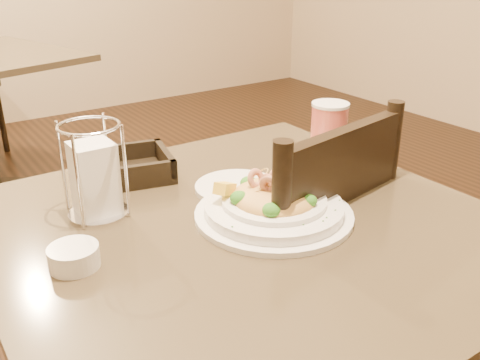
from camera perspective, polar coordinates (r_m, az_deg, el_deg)
main_table at (r=1.13m, az=0.59°, el=-15.39°), size 0.90×0.90×0.76m
dining_chair_near at (r=1.30m, az=5.00°, el=-10.82°), size 0.49×0.49×0.93m
pasta_bowl at (r=1.01m, az=3.60°, el=-2.57°), size 0.33×0.30×0.10m
drink_glass at (r=1.25m, az=9.43°, el=4.79°), size 0.16×0.16×0.15m
bread_basket at (r=1.21m, az=-12.09°, el=1.15°), size 0.23×0.20×0.05m
napkin_caddy at (r=1.03m, az=-15.25°, el=0.35°), size 0.11×0.11×0.18m
side_plate at (r=1.13m, az=-0.30°, el=-0.80°), size 0.24×0.24×0.01m
butter_ramekin at (r=0.90m, az=-17.30°, el=-7.83°), size 0.10×0.10×0.04m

